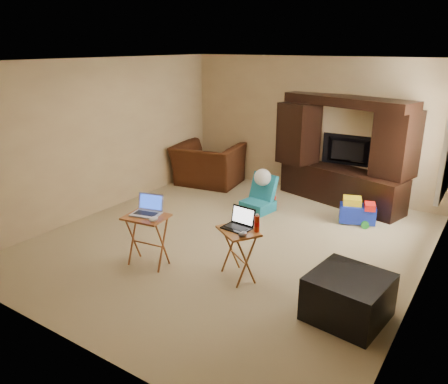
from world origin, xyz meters
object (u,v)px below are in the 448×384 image
Objects in this scene: television at (347,151)px; mouse_left at (154,219)px; tray_table_left at (148,241)px; water_bottle at (257,224)px; entertainment_center at (343,151)px; ottoman at (348,297)px; laptop_right at (237,219)px; mouse_right at (243,234)px; child_rocker at (258,193)px; push_toy at (358,211)px; plush_toy at (268,192)px; recliner at (208,165)px; tray_table_right at (238,254)px; laptop_left at (145,206)px.

mouse_left is (-1.06, -3.92, -0.20)m from television.
tray_table_left is 1.45m from water_bottle.
entertainment_center is 3.64m from ottoman.
laptop_right reaches higher than tray_table_left.
entertainment_center is 3.40m from mouse_right.
laptop_right reaches higher than child_rocker.
plush_toy is at bearing 158.37° from push_toy.
laptop_right is at bearing -57.82° from child_rocker.
entertainment_center is 16.82× the size of mouse_left.
mouse_right is at bearing 15.58° from mouse_left.
recliner is 3.79m from tray_table_right.
child_rocker is 2.32m from water_bottle.
television is 2.90× the size of laptop_right.
television is at bearing -175.79° from recliner.
tray_table_left is 1.19m from tray_table_right.
tray_table_left is 1.91× the size of laptop_left.
television reaches higher than plush_toy.
mouse_left reaches higher than push_toy.
push_toy is (0.56, -0.78, -0.73)m from entertainment_center.
plush_toy is (-0.05, 0.44, -0.11)m from child_rocker.
laptop_right is (-0.16, -3.48, -0.15)m from television.
push_toy is at bearing 43.40° from laptop_left.
recliner is at bearing 135.38° from laptop_right.
push_toy is at bearing 78.08° from mouse_right.
television is (0.00, 0.22, -0.04)m from entertainment_center.
tray_table_left is at bearing -142.61° from push_toy.
laptop_left is 1.07× the size of laptop_right.
entertainment_center is 4.11× the size of push_toy.
mouse_right is (0.17, -0.14, -0.09)m from laptop_right.
entertainment_center is 1.68m from child_rocker.
recliner is 1.99× the size of child_rocker.
tray_table_left is at bearing -93.87° from entertainment_center.
television is 1.71× the size of push_toy.
tray_table_right is (0.89, -2.09, -0.00)m from child_rocker.
entertainment_center is 2.68m from recliner.
laptop_left is at bearing -171.23° from mouse_right.
plush_toy is 2.71m from tray_table_right.
child_rocker is 1.79× the size of laptop_left.
television reaches higher than tray_table_left.
child_rocker is 2.54m from mouse_left.
push_toy is 2.70m from mouse_right.
laptop_left is at bearing -132.57° from tray_table_right.
laptop_right is at bearing -77.58° from entertainment_center.
child_rocker is 3.14m from ottoman.
recliner is at bearing 104.87° from tray_table_left.
television is 1.52× the size of tray_table_right.
entertainment_center is 3.42× the size of tray_table_left.
laptop_right is at bearing 84.55° from television.
mouse_left is at bearing -27.92° from tray_table_left.
ottoman is at bearing -1.47° from tray_table_left.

